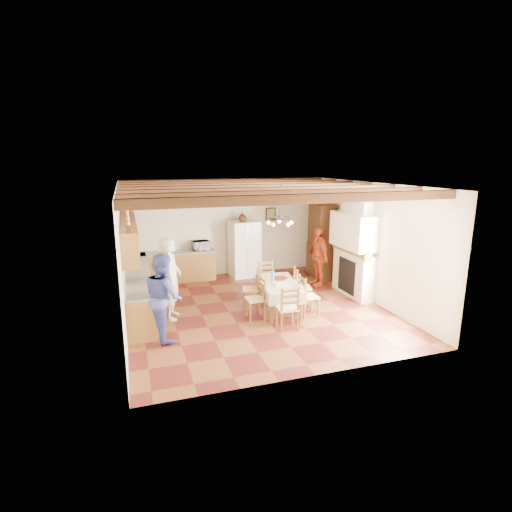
{
  "coord_description": "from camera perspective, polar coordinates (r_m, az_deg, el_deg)",
  "views": [
    {
      "loc": [
        -2.84,
        -8.7,
        3.52
      ],
      "look_at": [
        0.1,
        0.3,
        1.25
      ],
      "focal_mm": 28.0,
      "sensor_mm": 36.0,
      "label": 1
    }
  ],
  "objects": [
    {
      "name": "fridge_vase",
      "position": [
        12.12,
        -1.98,
        5.63
      ],
      "size": [
        0.33,
        0.33,
        0.28
      ],
      "primitive_type": "imported",
      "rotation": [
        0.0,
        0.0,
        -0.27
      ],
      "color": "#331A0C",
      "rests_on": "refrigerator"
    },
    {
      "name": "lower_cabinets_back",
      "position": [
        12.12,
        -11.38,
        -1.56
      ],
      "size": [
        2.3,
        0.6,
        0.86
      ],
      "primitive_type": "cube",
      "color": "olive",
      "rests_on": "ground"
    },
    {
      "name": "floor",
      "position": [
        9.81,
        -0.01,
        -7.61
      ],
      "size": [
        6.0,
        6.5,
        0.02
      ],
      "primitive_type": "cube",
      "color": "#541A16",
      "rests_on": "ground"
    },
    {
      "name": "chair_right_far",
      "position": [
        9.98,
        6.64,
        -4.35
      ],
      "size": [
        0.48,
        0.5,
        0.96
      ],
      "primitive_type": null,
      "rotation": [
        0.0,
        0.0,
        1.36
      ],
      "color": "brown",
      "rests_on": "floor"
    },
    {
      "name": "chair_end_near",
      "position": [
        8.57,
        4.49,
        -7.33
      ],
      "size": [
        0.44,
        0.43,
        0.96
      ],
      "primitive_type": null,
      "rotation": [
        0.0,
        0.0,
        3.08
      ],
      "color": "brown",
      "rests_on": "floor"
    },
    {
      "name": "countertop_left",
      "position": [
        10.1,
        -16.66,
        -2.25
      ],
      "size": [
        0.62,
        4.3,
        0.04
      ],
      "primitive_type": "cube",
      "color": "slate",
      "rests_on": "lower_cabinets_left"
    },
    {
      "name": "wall_left",
      "position": [
        8.93,
        -18.69,
        -0.31
      ],
      "size": [
        0.02,
        6.5,
        3.0
      ],
      "primitive_type": "cube",
      "color": "beige",
      "rests_on": "ground"
    },
    {
      "name": "fireplace",
      "position": [
        10.71,
        13.63,
        1.68
      ],
      "size": [
        0.56,
        1.6,
        2.8
      ],
      "primitive_type": null,
      "color": "beige",
      "rests_on": "ground"
    },
    {
      "name": "backsplash_left",
      "position": [
        10.03,
        -18.41,
        -0.6
      ],
      "size": [
        0.03,
        4.3,
        0.6
      ],
      "primitive_type": "cube",
      "color": "white",
      "rests_on": "ground"
    },
    {
      "name": "chair_left_near",
      "position": [
        9.09,
        -0.11,
        -6.06
      ],
      "size": [
        0.41,
        0.43,
        0.96
      ],
      "primitive_type": null,
      "rotation": [
        0.0,
        0.0,
        -1.59
      ],
      "color": "brown",
      "rests_on": "floor"
    },
    {
      "name": "chandelier",
      "position": [
        9.11,
        3.46,
        5.45
      ],
      "size": [
        0.47,
        0.47,
        0.03
      ],
      "primitive_type": "torus",
      "color": "black",
      "rests_on": "ground"
    },
    {
      "name": "backsplash_back",
      "position": [
        12.23,
        -11.71,
        2.26
      ],
      "size": [
        2.3,
        0.03,
        0.6
      ],
      "primitive_type": "cube",
      "color": "white",
      "rests_on": "ground"
    },
    {
      "name": "wall_right",
      "position": [
        10.68,
        15.54,
        2.08
      ],
      "size": [
        0.02,
        6.5,
        3.0
      ],
      "primitive_type": "cube",
      "color": "beige",
      "rests_on": "ground"
    },
    {
      "name": "upper_cabinets",
      "position": [
        9.89,
        -17.76,
        3.12
      ],
      "size": [
        0.35,
        4.2,
        0.7
      ],
      "primitive_type": "cube",
      "color": "olive",
      "rests_on": "ground"
    },
    {
      "name": "dining_table",
      "position": [
        9.47,
        3.32,
        -4.25
      ],
      "size": [
        1.06,
        1.74,
        0.72
      ],
      "rotation": [
        0.0,
        0.0,
        -0.14
      ],
      "color": "silver",
      "rests_on": "floor"
    },
    {
      "name": "person_woman_blue",
      "position": [
        8.19,
        -13.08,
        -5.69
      ],
      "size": [
        0.88,
        1.01,
        1.76
      ],
      "primitive_type": "imported",
      "rotation": [
        0.0,
        0.0,
        1.86
      ],
      "color": "#3D4798",
      "rests_on": "floor"
    },
    {
      "name": "person_woman_red",
      "position": [
        11.5,
        8.86,
        -0.07
      ],
      "size": [
        0.43,
        1.01,
        1.71
      ],
      "primitive_type": "imported",
      "rotation": [
        0.0,
        0.0,
        -1.56
      ],
      "color": "#B23E1B",
      "rests_on": "floor"
    },
    {
      "name": "wall_picture",
      "position": [
        12.82,
        2.11,
        5.99
      ],
      "size": [
        0.34,
        0.03,
        0.42
      ],
      "primitive_type": "cube",
      "color": "black",
      "rests_on": "ground"
    },
    {
      "name": "chair_right_near",
      "position": [
        9.34,
        7.54,
        -5.63
      ],
      "size": [
        0.42,
        0.43,
        0.96
      ],
      "primitive_type": null,
      "rotation": [
        0.0,
        0.0,
        1.53
      ],
      "color": "brown",
      "rests_on": "floor"
    },
    {
      "name": "wall_front",
      "position": [
        6.46,
        9.03,
        -4.91
      ],
      "size": [
        6.0,
        0.02,
        3.0
      ],
      "primitive_type": "cube",
      "color": "beige",
      "rests_on": "ground"
    },
    {
      "name": "refrigerator",
      "position": [
        12.32,
        -1.68,
        1.02
      ],
      "size": [
        0.91,
        0.77,
        1.73
      ],
      "primitive_type": "cube",
      "rotation": [
        0.0,
        0.0,
        0.07
      ],
      "color": "white",
      "rests_on": "floor"
    },
    {
      "name": "hutch",
      "position": [
        12.34,
        9.23,
        2.19
      ],
      "size": [
        0.69,
        1.31,
        2.28
      ],
      "primitive_type": null,
      "rotation": [
        0.0,
        0.0,
        -0.13
      ],
      "color": "#331A0C",
      "rests_on": "floor"
    },
    {
      "name": "chair_end_far",
      "position": [
        10.46,
        1.77,
        -3.43
      ],
      "size": [
        0.44,
        0.42,
        0.96
      ],
      "primitive_type": null,
      "rotation": [
        0.0,
        0.0,
        0.04
      ],
      "color": "brown",
      "rests_on": "floor"
    },
    {
      "name": "wall_back",
      "position": [
        12.46,
        -4.68,
        4.11
      ],
      "size": [
        6.0,
        0.02,
        3.0
      ],
      "primitive_type": "cube",
      "color": "beige",
      "rests_on": "ground"
    },
    {
      "name": "countertop_back",
      "position": [
        12.02,
        -11.48,
        0.52
      ],
      "size": [
        2.34,
        0.62,
        0.04
      ],
      "primitive_type": "cube",
      "color": "slate",
      "rests_on": "lower_cabinets_back"
    },
    {
      "name": "microwave",
      "position": [
        12.09,
        -7.9,
        1.51
      ],
      "size": [
        0.54,
        0.4,
        0.28
      ],
      "primitive_type": "imported",
      "rotation": [
        0.0,
        0.0,
        0.13
      ],
      "color": "silver",
      "rests_on": "countertop_back"
    },
    {
      "name": "ceiling",
      "position": [
        9.17,
        -0.01,
        10.29
      ],
      "size": [
        6.0,
        6.5,
        0.02
      ],
      "primitive_type": "cube",
      "color": "white",
      "rests_on": "ground"
    },
    {
      "name": "lower_cabinets_left",
      "position": [
        10.23,
        -16.49,
        -4.68
      ],
      "size": [
        0.6,
        4.3,
        0.86
      ],
      "primitive_type": "cube",
      "color": "olive",
      "rests_on": "ground"
    },
    {
      "name": "chair_left_far",
      "position": [
        9.79,
        -0.75,
        -4.6
      ],
      "size": [
        0.5,
        0.51,
        0.96
      ],
      "primitive_type": null,
      "rotation": [
        0.0,
        0.0,
        -1.83
      ],
      "color": "brown",
      "rests_on": "floor"
    },
    {
      "name": "ceiling_beams",
      "position": [
        9.17,
        -0.01,
        9.67
      ],
      "size": [
        6.0,
        6.3,
        0.16
      ],
      "primitive_type": null,
      "color": "#332211",
      "rests_on": "ground"
    },
    {
      "name": "person_man",
      "position": [
        9.16,
        -12.03,
        -3.2
      ],
      "size": [
        0.59,
        0.77,
        1.87
      ],
      "primitive_type": "imported",
      "rotation": [
        0.0,
        0.0,
        1.34
      ],
      "color": "silver",
      "rests_on": "floor"
    }
  ]
}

